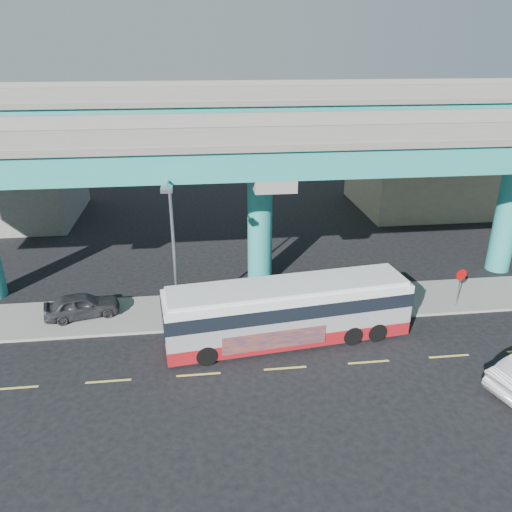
{
  "coord_description": "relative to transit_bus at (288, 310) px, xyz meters",
  "views": [
    {
      "loc": [
        -3.67,
        -19.23,
        13.82
      ],
      "look_at": [
        -0.84,
        4.0,
        3.89
      ],
      "focal_mm": 35.0,
      "sensor_mm": 36.0,
      "label": 1
    }
  ],
  "objects": [
    {
      "name": "sidewalk",
      "position": [
        -0.52,
        3.39,
        -1.65
      ],
      "size": [
        70.0,
        4.0,
        0.15
      ],
      "primitive_type": "cube",
      "color": "gray",
      "rests_on": "ground"
    },
    {
      "name": "building_beige",
      "position": [
        17.48,
        20.87,
        1.78
      ],
      "size": [
        14.0,
        10.23,
        7.0
      ],
      "color": "tan",
      "rests_on": "ground"
    },
    {
      "name": "lane_markings",
      "position": [
        -0.52,
        -2.41,
        -1.72
      ],
      "size": [
        58.0,
        0.12,
        0.01
      ],
      "color": "#D8C64C",
      "rests_on": "ground"
    },
    {
      "name": "ground",
      "position": [
        -0.52,
        -2.11,
        -1.72
      ],
      "size": [
        120.0,
        120.0,
        0.0
      ],
      "primitive_type": "plane",
      "color": "black",
      "rests_on": "ground"
    },
    {
      "name": "stop_sign",
      "position": [
        10.12,
        2.07,
        0.05
      ],
      "size": [
        0.68,
        0.15,
        2.29
      ],
      "rotation": [
        0.0,
        0.0,
        -0.22
      ],
      "color": "gray",
      "rests_on": "sidewalk"
    },
    {
      "name": "transit_bus",
      "position": [
        0.0,
        0.0,
        0.0
      ],
      "size": [
        12.46,
        4.05,
        3.14
      ],
      "rotation": [
        0.0,
        0.0,
        0.12
      ],
      "color": "maroon",
      "rests_on": "ground"
    },
    {
      "name": "viaduct",
      "position": [
        -0.52,
        7.0,
        7.42
      ],
      "size": [
        52.0,
        12.4,
        11.7
      ],
      "color": "teal",
      "rests_on": "ground"
    },
    {
      "name": "parked_car",
      "position": [
        -10.69,
        3.45,
        -0.91
      ],
      "size": [
        3.29,
        4.6,
        1.33
      ],
      "primitive_type": "imported",
      "rotation": [
        0.0,
        0.0,
        1.8
      ],
      "color": "#303135",
      "rests_on": "sidewalk"
    },
    {
      "name": "street_lamp",
      "position": [
        -5.48,
        1.32,
        3.77
      ],
      "size": [
        0.5,
        2.67,
        8.27
      ],
      "color": "gray",
      "rests_on": "sidewalk"
    }
  ]
}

